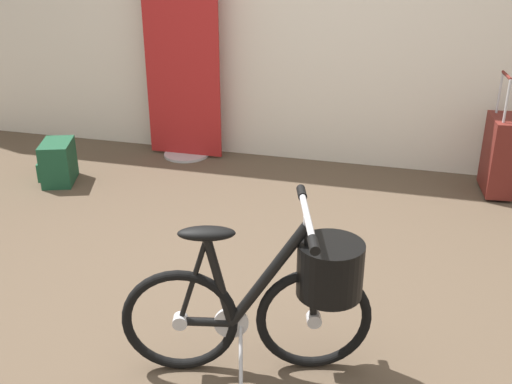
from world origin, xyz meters
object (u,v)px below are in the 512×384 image
(floor_banner_stand, at_px, (182,68))
(backpack_on_floor, at_px, (58,162))
(folding_bike_foreground, at_px, (280,294))
(rolling_suitcase, at_px, (500,155))

(floor_banner_stand, xyz_separation_m, backpack_on_floor, (-0.68, -0.76, -0.56))
(folding_bike_foreground, distance_m, backpack_on_floor, 2.53)
(floor_banner_stand, relative_size, rolling_suitcase, 1.91)
(folding_bike_foreground, relative_size, backpack_on_floor, 2.63)
(folding_bike_foreground, bearing_deg, backpack_on_floor, 142.42)
(folding_bike_foreground, bearing_deg, rolling_suitcase, 64.58)
(rolling_suitcase, distance_m, backpack_on_floor, 3.09)
(folding_bike_foreground, bearing_deg, floor_banner_stand, 119.80)
(backpack_on_floor, bearing_deg, folding_bike_foreground, -37.58)
(floor_banner_stand, bearing_deg, folding_bike_foreground, -60.20)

